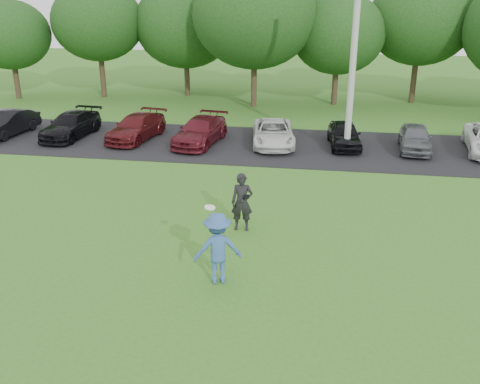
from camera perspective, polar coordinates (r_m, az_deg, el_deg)
name	(u,v)px	position (r m, az deg, el deg)	size (l,w,h in m)	color
ground	(218,289)	(13.84, -2.31, -10.29)	(100.00, 100.00, 0.00)	#376D1F
parking_lot	(271,146)	(25.70, 3.34, 4.97)	(32.00, 6.50, 0.03)	black
utility_pole	(354,51)	(24.01, 12.04, 14.45)	(0.28, 0.28, 9.09)	#AFAFAA
frisbee_player	(218,248)	(13.70, -2.40, -6.02)	(1.41, 1.08, 2.22)	#385E9E
camera_bystander	(242,202)	(16.57, 0.22, -1.10)	(0.70, 0.49, 1.85)	black
parked_cars	(285,133)	(25.48, 4.78, 6.24)	(28.68, 5.27, 1.25)	black
tree_row	(314,24)	(34.39, 7.90, 17.28)	(42.39, 9.85, 8.64)	#38281C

